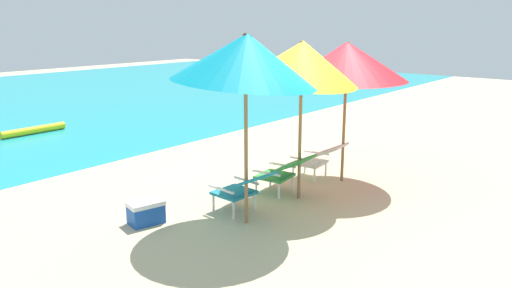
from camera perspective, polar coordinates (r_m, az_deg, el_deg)
The scene contains 9 objects.
ground_plane at distance 10.57m, azimuth -14.31°, elevation -1.15°, with size 40.00×40.00×0.00m, color #CCB78E.
swim_buoy at distance 13.28m, azimuth -24.56°, elevation 1.49°, with size 0.18×0.18×1.60m, color yellow.
lounge_chair_left at distance 6.97m, azimuth -1.57°, elevation -5.06°, with size 0.58×0.90×0.68m.
lounge_chair_center at distance 7.76m, azimuth 3.29°, elevation -3.09°, with size 0.63×0.93×0.68m.
lounge_chair_right at distance 8.57m, azimuth 7.36°, elevation -1.53°, with size 0.62×0.92×0.68m.
beach_umbrella_left at distance 6.27m, azimuth -1.23°, elevation 9.95°, with size 2.67×2.68×2.63m.
beach_umbrella_center at distance 7.28m, azimuth 5.36°, elevation 9.54°, with size 1.73×1.78×2.51m.
beach_umbrella_right at distance 8.26m, azimuth 10.58°, elevation 9.45°, with size 2.81×2.81×2.41m.
cooler_box at distance 6.90m, azimuth -12.75°, elevation -7.76°, with size 0.53×0.43×0.32m.
Camera 1 is at (-5.99, -4.28, 2.68)m, focal length 34.20 mm.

